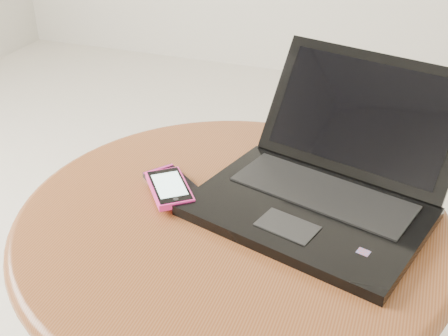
% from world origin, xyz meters
% --- Properties ---
extents(table, '(0.68, 0.68, 0.54)m').
position_xyz_m(table, '(-0.12, 0.00, 0.42)').
color(table, '#4D2A17').
rests_on(table, ground).
extents(laptop, '(0.42, 0.43, 0.20)m').
position_xyz_m(laptop, '(0.01, 0.08, 0.58)').
color(laptop, black).
rests_on(laptop, table).
extents(phone_black, '(0.12, 0.11, 0.01)m').
position_xyz_m(phone_black, '(-0.24, 0.04, 0.54)').
color(phone_black, black).
rests_on(phone_black, table).
extents(phone_pink, '(0.11, 0.12, 0.01)m').
position_xyz_m(phone_pink, '(-0.23, 0.01, 0.55)').
color(phone_pink, '#FD2B94').
rests_on(phone_pink, phone_black).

